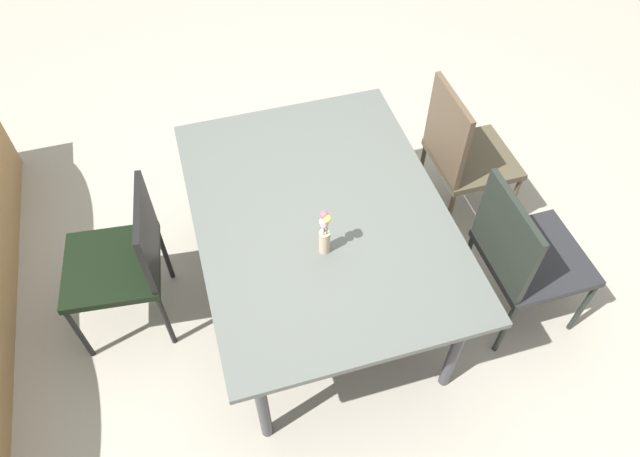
% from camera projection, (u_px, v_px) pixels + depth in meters
% --- Properties ---
extents(ground_plane, '(12.00, 12.00, 0.00)m').
position_uv_depth(ground_plane, '(314.00, 282.00, 3.41)').
color(ground_plane, gray).
extents(dining_table, '(1.62, 1.19, 0.74)m').
position_uv_depth(dining_table, '(320.00, 219.00, 2.82)').
color(dining_table, '#4C514C').
rests_on(dining_table, ground).
extents(chair_near_right, '(0.46, 0.46, 0.97)m').
position_uv_depth(chair_near_right, '(462.00, 152.00, 3.31)').
color(chair_near_right, '#443D2C').
rests_on(chair_near_right, ground).
extents(chair_near_left, '(0.50, 0.50, 0.93)m').
position_uv_depth(chair_near_left, '(523.00, 253.00, 2.89)').
color(chair_near_left, black).
rests_on(chair_near_left, ground).
extents(chair_far_side, '(0.52, 0.52, 0.88)m').
position_uv_depth(chair_far_side, '(125.00, 258.00, 2.88)').
color(chair_far_side, black).
rests_on(chair_far_side, ground).
extents(flower_vase, '(0.06, 0.05, 0.26)m').
position_uv_depth(flower_vase, '(325.00, 232.00, 2.53)').
color(flower_vase, tan).
rests_on(flower_vase, dining_table).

